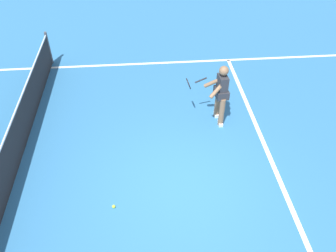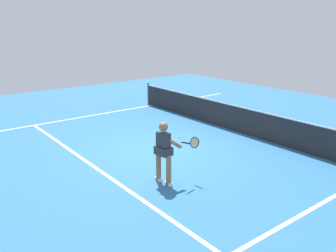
{
  "view_description": "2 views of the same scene",
  "coord_description": "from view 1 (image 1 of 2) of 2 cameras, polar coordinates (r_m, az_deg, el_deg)",
  "views": [
    {
      "loc": [
        -4.62,
        0.7,
        5.6
      ],
      "look_at": [
        0.87,
        0.23,
        0.9
      ],
      "focal_mm": 37.51,
      "sensor_mm": 36.0,
      "label": 1
    },
    {
      "loc": [
        8.32,
        -5.86,
        3.78
      ],
      "look_at": [
        1.18,
        -0.32,
        1.11
      ],
      "focal_mm": 37.56,
      "sensor_mm": 36.0,
      "label": 2
    }
  ],
  "objects": [
    {
      "name": "sideline_right_marking",
      "position": [
        11.13,
        -0.62,
        10.24
      ],
      "size": [
        0.1,
        16.23,
        0.01
      ],
      "primitive_type": "cube",
      "color": "white",
      "rests_on": "ground"
    },
    {
      "name": "tennis_ball_near",
      "position": [
        7.02,
        -8.82,
        -12.8
      ],
      "size": [
        0.07,
        0.07,
        0.07
      ],
      "primitive_type": "sphere",
      "color": "#D1E533",
      "rests_on": "ground"
    },
    {
      "name": "service_line_marking",
      "position": [
        7.76,
        17.65,
        -8.31
      ],
      "size": [
        9.94,
        0.1,
        0.01
      ],
      "primitive_type": "cube",
      "color": "white",
      "rests_on": "ground"
    },
    {
      "name": "tennis_player",
      "position": [
        8.39,
        8.45,
        5.44
      ],
      "size": [
        0.74,
        0.98,
        1.55
      ],
      "color": "#8C6647",
      "rests_on": "ground"
    },
    {
      "name": "court_net",
      "position": [
        7.44,
        -25.48,
        -8.21
      ],
      "size": [
        10.62,
        0.08,
        1.03
      ],
      "color": "#4C4C51",
      "rests_on": "ground"
    },
    {
      "name": "ground_plane",
      "position": [
        7.3,
        2.42,
        -9.75
      ],
      "size": [
        23.7,
        23.7,
        0.0
      ],
      "primitive_type": "plane",
      "color": "teal"
    }
  ]
}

